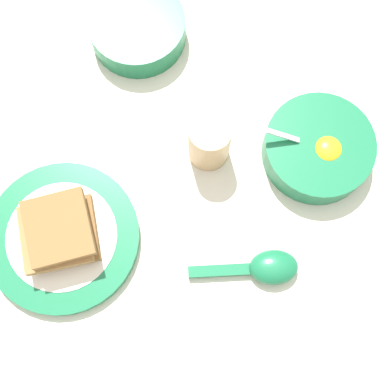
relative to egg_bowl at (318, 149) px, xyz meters
name	(u,v)px	position (x,y,z in m)	size (l,w,h in m)	color
ground_plane	(197,188)	(-0.14, -0.12, -0.02)	(3.00, 3.00, 0.00)	silver
egg_bowl	(318,149)	(0.00, 0.00, 0.00)	(0.16, 0.16, 0.07)	#196B42
toast_plate	(63,237)	(-0.28, -0.27, -0.01)	(0.22, 0.22, 0.02)	#196B42
toast_sandwich	(60,232)	(-0.28, -0.26, 0.02)	(0.13, 0.14, 0.05)	brown
soup_spoon	(265,268)	(-0.01, -0.19, -0.01)	(0.15, 0.10, 0.03)	#196B42
congee_bowl	(138,28)	(-0.33, 0.07, 0.00)	(0.15, 0.15, 0.05)	#196B42
drinking_cup	(209,141)	(-0.15, -0.06, 0.02)	(0.06, 0.06, 0.09)	tan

